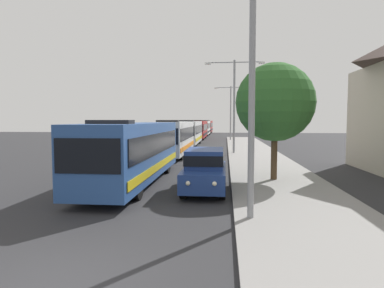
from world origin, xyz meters
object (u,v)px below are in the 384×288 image
at_px(streetlamp_near, 252,44).
at_px(roadside_tree, 275,102).
at_px(bus_tail_end, 207,126).
at_px(white_suv, 205,168).
at_px(bus_lead, 134,150).
at_px(bus_rear, 203,127).
at_px(streetlamp_mid, 234,97).
at_px(bus_second_in_line, 174,137).
at_px(bus_fourth_in_line, 198,129).
at_px(bus_middle, 189,132).
at_px(streetlamp_far, 231,107).

height_order(streetlamp_near, roadside_tree, streetlamp_near).
bearing_deg(bus_tail_end, white_suv, -86.89).
xyz_separation_m(bus_lead, white_suv, (3.70, -1.63, -0.66)).
height_order(bus_lead, bus_tail_end, same).
relative_size(bus_rear, streetlamp_mid, 1.37).
xyz_separation_m(bus_second_in_line, bus_rear, (0.00, 39.85, 0.00)).
xyz_separation_m(bus_second_in_line, bus_fourth_in_line, (0.00, 26.44, 0.00)).
xyz_separation_m(bus_middle, bus_fourth_in_line, (0.00, 13.55, 0.00)).
relative_size(bus_second_in_line, streetlamp_far, 1.30).
bearing_deg(streetlamp_far, bus_middle, -118.92).
height_order(streetlamp_mid, roadside_tree, streetlamp_mid).
distance_m(bus_rear, streetlamp_mid, 38.71).
relative_size(bus_second_in_line, roadside_tree, 1.81).
bearing_deg(roadside_tree, bus_lead, -172.97).
distance_m(bus_second_in_line, bus_rear, 39.85).
distance_m(bus_fourth_in_line, bus_rear, 13.41).
height_order(bus_lead, streetlamp_far, streetlamp_far).
height_order(bus_tail_end, streetlamp_far, streetlamp_far).
bearing_deg(bus_rear, white_suv, -86.13).
bearing_deg(bus_middle, streetlamp_near, -80.48).
distance_m(bus_middle, bus_fourth_in_line, 13.55).
bearing_deg(bus_second_in_line, streetlamp_mid, 17.44).
bearing_deg(bus_middle, bus_rear, 90.00).
bearing_deg(streetlamp_far, roadside_tree, -87.21).
xyz_separation_m(bus_second_in_line, streetlamp_near, (5.40, -19.28, 3.80)).
bearing_deg(bus_rear, streetlamp_far, -72.56).
distance_m(bus_middle, white_suv, 27.94).
xyz_separation_m(white_suv, roadside_tree, (3.41, 2.50, 3.07)).
relative_size(bus_rear, bus_tail_end, 1.08).
height_order(streetlamp_mid, streetlamp_far, streetlamp_mid).
height_order(bus_tail_end, streetlamp_near, streetlamp_near).
height_order(bus_rear, streetlamp_near, streetlamp_near).
height_order(bus_second_in_line, bus_middle, same).
bearing_deg(bus_rear, bus_lead, -90.00).
xyz_separation_m(bus_tail_end, roadside_tree, (7.10, -65.56, 2.41)).
relative_size(bus_lead, bus_rear, 1.00).
relative_size(bus_lead, bus_middle, 1.09).
distance_m(bus_lead, bus_fourth_in_line, 39.61).
bearing_deg(bus_middle, white_suv, -82.39).
height_order(bus_second_in_line, bus_fourth_in_line, same).
xyz_separation_m(bus_fourth_in_line, bus_tail_end, (-0.00, 26.83, -0.00)).
distance_m(bus_middle, bus_rear, 26.96).
xyz_separation_m(streetlamp_mid, roadside_tree, (1.71, -13.98, -1.24)).
relative_size(bus_middle, bus_fourth_in_line, 1.00).
bearing_deg(white_suv, bus_middle, 97.61).
distance_m(bus_rear, streetlamp_near, 59.50).
xyz_separation_m(bus_rear, bus_tail_end, (-0.00, 13.41, -0.00)).
height_order(bus_second_in_line, bus_tail_end, same).
bearing_deg(bus_middle, bus_fourth_in_line, 90.00).
relative_size(streetlamp_mid, roadside_tree, 1.44).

